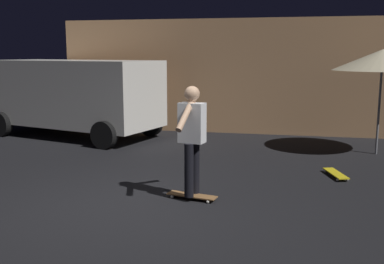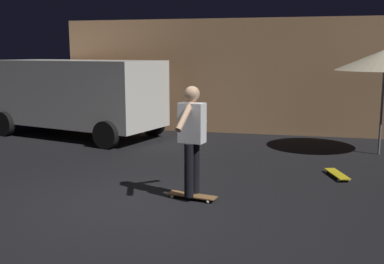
{
  "view_description": "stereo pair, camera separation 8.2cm",
  "coord_description": "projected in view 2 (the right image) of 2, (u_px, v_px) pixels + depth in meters",
  "views": [
    {
      "loc": [
        2.32,
        -6.13,
        2.22
      ],
      "look_at": [
        0.86,
        0.49,
        1.05
      ],
      "focal_mm": 42.88,
      "sensor_mm": 36.0,
      "label": 1
    },
    {
      "loc": [
        2.4,
        -6.11,
        2.22
      ],
      "look_at": [
        0.86,
        0.49,
        1.05
      ],
      "focal_mm": 42.88,
      "sensor_mm": 36.0,
      "label": 2
    }
  ],
  "objects": [
    {
      "name": "low_building",
      "position": [
        236.0,
        74.0,
        14.31
      ],
      "size": [
        9.42,
        3.5,
        3.15
      ],
      "color": "#AD7F56",
      "rests_on": "ground_plane"
    },
    {
      "name": "skateboard_spare",
      "position": [
        337.0,
        174.0,
        8.3
      ],
      "size": [
        0.42,
        0.8,
        0.07
      ],
      "color": "gold",
      "rests_on": "ground_plane"
    },
    {
      "name": "ground_plane",
      "position": [
        128.0,
        205.0,
        6.78
      ],
      "size": [
        28.0,
        28.0,
        0.0
      ],
      "primitive_type": "plane",
      "color": "black"
    },
    {
      "name": "skater",
      "position": [
        192.0,
        133.0,
        6.88
      ],
      "size": [
        0.42,
        0.98,
        1.67
      ],
      "color": "black",
      "rests_on": "skateboard_ridden"
    },
    {
      "name": "skateboard_ridden",
      "position": [
        192.0,
        196.0,
        7.04
      ],
      "size": [
        0.8,
        0.36,
        0.07
      ],
      "color": "olive",
      "rests_on": "ground_plane"
    },
    {
      "name": "parked_van",
      "position": [
        77.0,
        93.0,
        12.27
      ],
      "size": [
        4.94,
        3.24,
        2.03
      ],
      "color": "silver",
      "rests_on": "ground_plane"
    }
  ]
}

